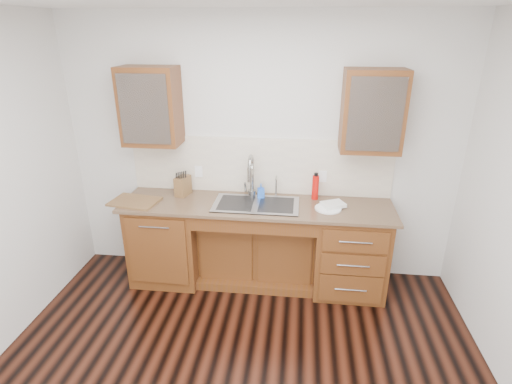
# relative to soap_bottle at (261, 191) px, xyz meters

# --- Properties ---
(wall_back) EXTENTS (4.00, 0.10, 2.70)m
(wall_back) POSITION_rel_soap_bottle_xyz_m (-0.03, 0.22, 0.36)
(wall_back) COLOR silver
(wall_back) RESTS_ON ground
(base_cabinet_left) EXTENTS (0.70, 0.62, 0.88)m
(base_cabinet_left) POSITION_rel_soap_bottle_xyz_m (-0.98, -0.14, -0.55)
(base_cabinet_left) COLOR #593014
(base_cabinet_left) RESTS_ON ground
(base_cabinet_center) EXTENTS (1.20, 0.44, 0.70)m
(base_cabinet_center) POSITION_rel_soap_bottle_xyz_m (-0.03, -0.05, -0.64)
(base_cabinet_center) COLOR #593014
(base_cabinet_center) RESTS_ON ground
(base_cabinet_right) EXTENTS (0.70, 0.62, 0.88)m
(base_cabinet_right) POSITION_rel_soap_bottle_xyz_m (0.92, -0.14, -0.55)
(base_cabinet_right) COLOR #593014
(base_cabinet_right) RESTS_ON ground
(countertop) EXTENTS (2.70, 0.65, 0.03)m
(countertop) POSITION_rel_soap_bottle_xyz_m (-0.03, -0.16, -0.09)
(countertop) COLOR #84705B
(countertop) RESTS_ON base_cabinet_left
(backsplash) EXTENTS (2.70, 0.02, 0.59)m
(backsplash) POSITION_rel_soap_bottle_xyz_m (-0.03, 0.16, 0.22)
(backsplash) COLOR beige
(backsplash) RESTS_ON wall_back
(sink) EXTENTS (0.84, 0.46, 0.19)m
(sink) POSITION_rel_soap_bottle_xyz_m (-0.03, -0.17, -0.16)
(sink) COLOR #9E9EA5
(sink) RESTS_ON countertop
(faucet) EXTENTS (0.04, 0.04, 0.40)m
(faucet) POSITION_rel_soap_bottle_xyz_m (-0.10, 0.06, 0.12)
(faucet) COLOR #999993
(faucet) RESTS_ON countertop
(filter_tap) EXTENTS (0.02, 0.02, 0.24)m
(filter_tap) POSITION_rel_soap_bottle_xyz_m (0.15, 0.07, 0.04)
(filter_tap) COLOR #999993
(filter_tap) RESTS_ON countertop
(upper_cabinet_left) EXTENTS (0.55, 0.34, 0.75)m
(upper_cabinet_left) POSITION_rel_soap_bottle_xyz_m (-1.08, -0.00, 0.84)
(upper_cabinet_left) COLOR #593014
(upper_cabinet_left) RESTS_ON wall_back
(upper_cabinet_right) EXTENTS (0.55, 0.34, 0.75)m
(upper_cabinet_right) POSITION_rel_soap_bottle_xyz_m (1.02, -0.00, 0.84)
(upper_cabinet_right) COLOR #593014
(upper_cabinet_right) RESTS_ON wall_back
(outlet_left) EXTENTS (0.08, 0.01, 0.12)m
(outlet_left) POSITION_rel_soap_bottle_xyz_m (-0.68, 0.14, 0.13)
(outlet_left) COLOR white
(outlet_left) RESTS_ON backsplash
(outlet_right) EXTENTS (0.08, 0.01, 0.12)m
(outlet_right) POSITION_rel_soap_bottle_xyz_m (0.62, 0.14, 0.13)
(outlet_right) COLOR white
(outlet_right) RESTS_ON backsplash
(soap_bottle) EXTENTS (0.08, 0.08, 0.15)m
(soap_bottle) POSITION_rel_soap_bottle_xyz_m (0.00, 0.00, 0.00)
(soap_bottle) COLOR blue
(soap_bottle) RESTS_ON countertop
(water_bottle) EXTENTS (0.08, 0.08, 0.25)m
(water_bottle) POSITION_rel_soap_bottle_xyz_m (0.55, 0.04, 0.05)
(water_bottle) COLOR #BF0E09
(water_bottle) RESTS_ON countertop
(plate) EXTENTS (0.27, 0.27, 0.01)m
(plate) POSITION_rel_soap_bottle_xyz_m (0.67, -0.19, -0.07)
(plate) COLOR white
(plate) RESTS_ON countertop
(dish_towel) EXTENTS (0.26, 0.23, 0.03)m
(dish_towel) POSITION_rel_soap_bottle_xyz_m (0.72, -0.15, -0.05)
(dish_towel) COLOR beige
(dish_towel) RESTS_ON plate
(knife_block) EXTENTS (0.15, 0.20, 0.20)m
(knife_block) POSITION_rel_soap_bottle_xyz_m (-0.82, -0.01, 0.02)
(knife_block) COLOR #A36F36
(knife_block) RESTS_ON countertop
(cutting_board) EXTENTS (0.50, 0.39, 0.02)m
(cutting_board) POSITION_rel_soap_bottle_xyz_m (-1.24, -0.26, -0.07)
(cutting_board) COLOR olive
(cutting_board) RESTS_ON countertop
(cup_left_a) EXTENTS (0.15, 0.15, 0.10)m
(cup_left_a) POSITION_rel_soap_bottle_xyz_m (-1.15, -0.00, 0.79)
(cup_left_a) COLOR white
(cup_left_a) RESTS_ON upper_cabinet_left
(cup_left_b) EXTENTS (0.11, 0.11, 0.09)m
(cup_left_b) POSITION_rel_soap_bottle_xyz_m (-1.02, -0.00, 0.78)
(cup_left_b) COLOR white
(cup_left_b) RESTS_ON upper_cabinet_left
(cup_right_a) EXTENTS (0.13, 0.13, 0.09)m
(cup_right_a) POSITION_rel_soap_bottle_xyz_m (0.96, -0.00, 0.78)
(cup_right_a) COLOR white
(cup_right_a) RESTS_ON upper_cabinet_right
(cup_right_b) EXTENTS (0.12, 0.12, 0.09)m
(cup_right_b) POSITION_rel_soap_bottle_xyz_m (1.08, -0.00, 0.78)
(cup_right_b) COLOR white
(cup_right_b) RESTS_ON upper_cabinet_right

